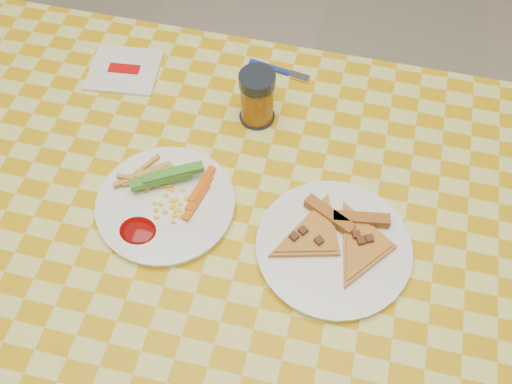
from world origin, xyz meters
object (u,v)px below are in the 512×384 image
at_px(table, 221,239).
at_px(plate_right, 333,248).
at_px(plate_left, 166,205).
at_px(drink_glass, 257,98).

bearing_deg(table, plate_right, -4.16).
bearing_deg(plate_left, table, -0.38).
xyz_separation_m(plate_left, drink_glass, (0.10, 0.23, 0.05)).
height_order(plate_right, drink_glass, drink_glass).
height_order(table, plate_right, plate_right).
relative_size(plate_left, plate_right, 0.93).
xyz_separation_m(plate_right, drink_glass, (-0.19, 0.25, 0.05)).
xyz_separation_m(table, plate_right, (0.20, -0.01, 0.08)).
xyz_separation_m(plate_left, plate_right, (0.29, -0.01, 0.00)).
height_order(table, drink_glass, drink_glass).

